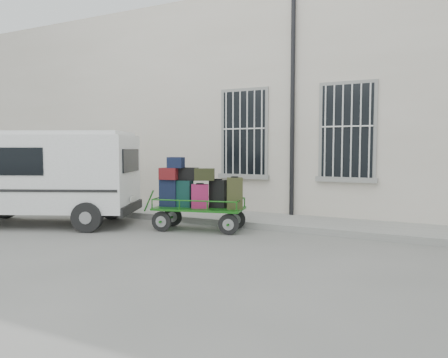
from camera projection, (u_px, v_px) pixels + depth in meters
ground at (201, 238)px, 8.97m from camera, size 80.00×80.00×0.00m
building at (290, 111)px, 13.63m from camera, size 24.00×5.15×6.00m
sidewalk at (246, 219)px, 10.91m from camera, size 24.00×1.70×0.15m
luggage_cart at (197, 195)px, 9.75m from camera, size 2.38×1.32×1.64m
van at (41, 172)px, 10.44m from camera, size 4.76×3.49×2.23m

